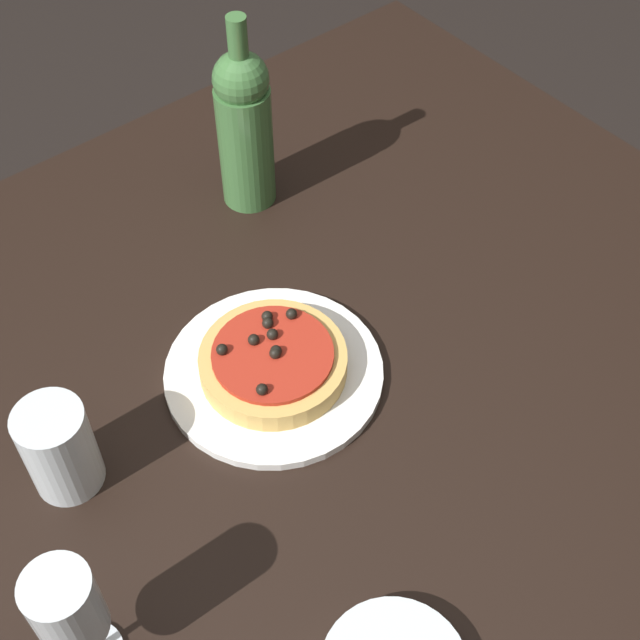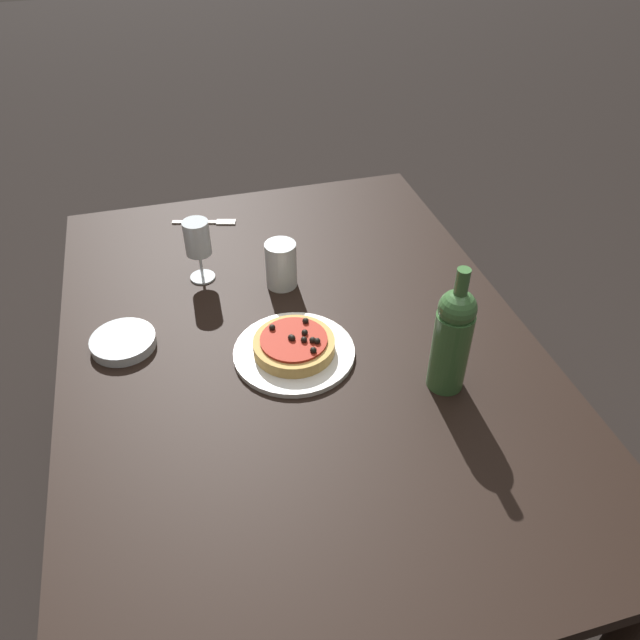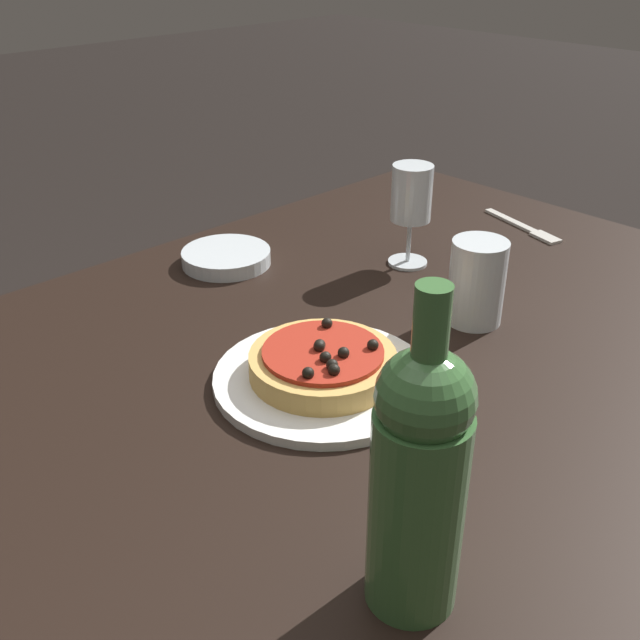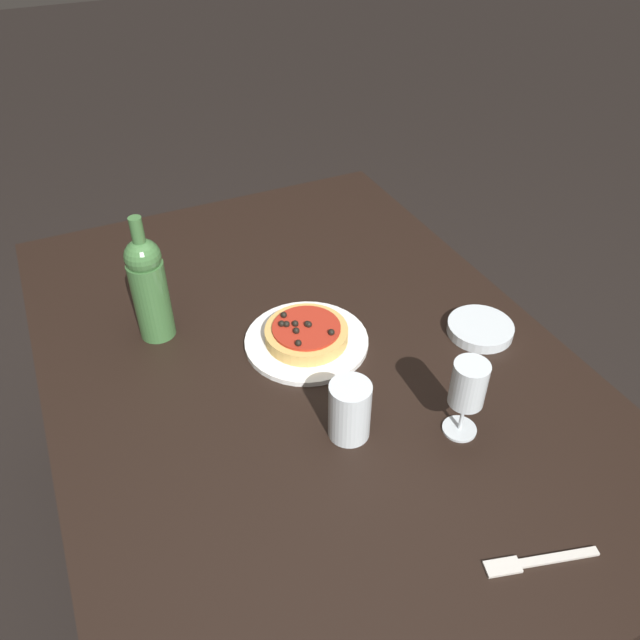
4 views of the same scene
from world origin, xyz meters
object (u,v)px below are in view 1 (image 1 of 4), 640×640
Objects in this scene: wine_bottle at (244,126)px; water_cup at (59,449)px; dinner_plate at (274,373)px; pizza at (273,361)px; wine_glass at (67,609)px; dining_table at (246,414)px.

wine_bottle reaches higher than water_cup.
wine_bottle is (-0.17, -0.28, 0.12)m from dinner_plate.
water_cup is (0.43, 0.25, -0.07)m from wine_bottle.
water_cup is (0.26, -0.03, 0.05)m from dinner_plate.
pizza is at bearing -97.10° from dinner_plate.
pizza is at bearing -155.30° from wine_glass.
dining_table is at bearing 176.89° from water_cup.
pizza is 0.26m from water_cup.
dinner_plate is 2.24× the size of water_cup.
wine_bottle is 0.50m from water_cup.
dining_table is 0.38m from wine_bottle.
pizza is (-0.00, -0.00, 0.02)m from dinner_plate.
dining_table is at bearing 52.23° from wine_bottle.
pizza reaches higher than dinner_plate.
wine_bottle is at bearing -127.77° from dining_table.
dining_table is 12.18× the size of water_cup.
wine_glass reaches higher than water_cup.
pizza is 0.38m from wine_glass.
dining_table is 8.14× the size of pizza.
dinner_plate is 1.49× the size of pizza.
wine_glass is (0.34, 0.16, 0.11)m from dinner_plate.
wine_bottle is (-0.20, -0.26, 0.20)m from dining_table.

